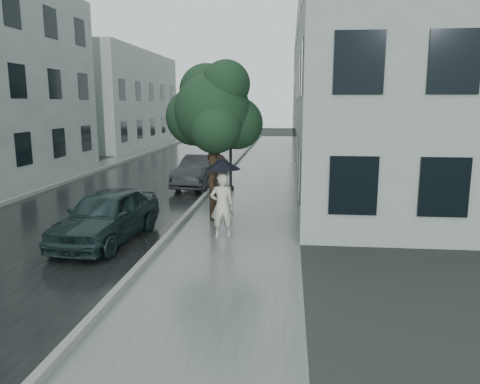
# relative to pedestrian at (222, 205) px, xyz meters

# --- Properties ---
(ground) EXTENTS (120.00, 120.00, 0.00)m
(ground) POSITION_rel_pedestrian_xyz_m (0.12, -2.00, -0.90)
(ground) COLOR black
(ground) RESTS_ON ground
(sidewalk) EXTENTS (3.50, 60.00, 0.01)m
(sidewalk) POSITION_rel_pedestrian_xyz_m (0.37, 10.00, -0.89)
(sidewalk) COLOR slate
(sidewalk) RESTS_ON ground
(kerb_near) EXTENTS (0.15, 60.00, 0.15)m
(kerb_near) POSITION_rel_pedestrian_xyz_m (-1.45, 10.00, -0.82)
(kerb_near) COLOR slate
(kerb_near) RESTS_ON ground
(asphalt_road) EXTENTS (6.85, 60.00, 0.00)m
(asphalt_road) POSITION_rel_pedestrian_xyz_m (-4.95, 10.00, -0.90)
(asphalt_road) COLOR black
(asphalt_road) RESTS_ON ground
(kerb_far) EXTENTS (0.15, 60.00, 0.15)m
(kerb_far) POSITION_rel_pedestrian_xyz_m (-8.45, 10.00, -0.82)
(kerb_far) COLOR slate
(kerb_far) RESTS_ON ground
(sidewalk_far) EXTENTS (1.70, 60.00, 0.01)m
(sidewalk_far) POSITION_rel_pedestrian_xyz_m (-9.38, 10.00, -0.89)
(sidewalk_far) COLOR #4C5451
(sidewalk_far) RESTS_ON ground
(building_near) EXTENTS (7.02, 36.00, 9.00)m
(building_near) POSITION_rel_pedestrian_xyz_m (5.59, 17.50, 3.60)
(building_near) COLOR gray
(building_near) RESTS_ON ground
(building_far_b) EXTENTS (7.02, 18.00, 8.00)m
(building_far_b) POSITION_rel_pedestrian_xyz_m (-13.65, 28.00, 3.10)
(building_far_b) COLOR gray
(building_far_b) RESTS_ON ground
(pedestrian) EXTENTS (0.72, 0.55, 1.78)m
(pedestrian) POSITION_rel_pedestrian_xyz_m (0.00, 0.00, 0.00)
(pedestrian) COLOR beige
(pedestrian) RESTS_ON sidewalk
(umbrella) EXTENTS (1.01, 1.01, 1.29)m
(umbrella) POSITION_rel_pedestrian_xyz_m (0.02, -0.01, 1.14)
(umbrella) COLOR black
(umbrella) RESTS_ON ground
(street_tree) EXTENTS (3.05, 2.77, 4.91)m
(street_tree) POSITION_rel_pedestrian_xyz_m (-0.55, 1.97, 2.52)
(street_tree) COLOR #332619
(street_tree) RESTS_ON ground
(lamp_post) EXTENTS (0.85, 0.34, 5.11)m
(lamp_post) POSITION_rel_pedestrian_xyz_m (-0.79, 7.01, 2.03)
(lamp_post) COLOR black
(lamp_post) RESTS_ON ground
(car_near) EXTENTS (2.06, 4.25, 1.40)m
(car_near) POSITION_rel_pedestrian_xyz_m (-3.01, -0.68, -0.19)
(car_near) COLOR black
(car_near) RESTS_ON ground
(car_far) EXTENTS (1.95, 4.32, 1.38)m
(car_far) POSITION_rel_pedestrian_xyz_m (-2.08, 7.87, -0.20)
(car_far) COLOR black
(car_far) RESTS_ON ground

